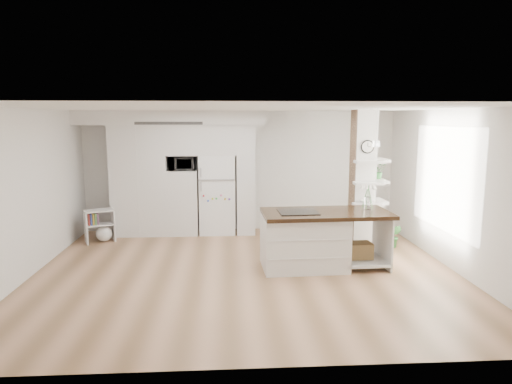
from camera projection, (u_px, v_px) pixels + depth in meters
floor at (246, 272)px, 7.64m from camera, size 7.00×6.00×0.01m
room at (246, 161)px, 7.35m from camera, size 7.04×6.04×2.72m
cabinet_wall at (175, 166)px, 9.94m from camera, size 4.00×0.71×2.70m
refrigerator at (217, 194)px, 10.11m from camera, size 0.78×0.69×1.75m
column at (368, 181)px, 8.69m from camera, size 0.69×0.90×2.70m
window at (445, 179)px, 7.91m from camera, size 0.00×2.40×2.40m
pendant_light at (348, 144)px, 7.56m from camera, size 0.12×0.12×0.10m
kitchen_island at (311, 239)px, 7.79m from camera, size 2.20×1.12×1.54m
bookshelf at (101, 228)px, 9.45m from camera, size 0.66×0.54×0.68m
floor_plant_a at (394, 236)px, 9.04m from camera, size 0.31×0.28×0.46m
floor_plant_b at (387, 230)px, 9.46m from camera, size 0.30×0.30×0.48m
microwave at (182, 163)px, 9.90m from camera, size 0.54×0.37×0.30m
shelf_plant at (378, 171)px, 8.84m from camera, size 0.27×0.23×0.30m
decor_bowl at (367, 202)px, 8.51m from camera, size 0.22×0.22×0.05m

